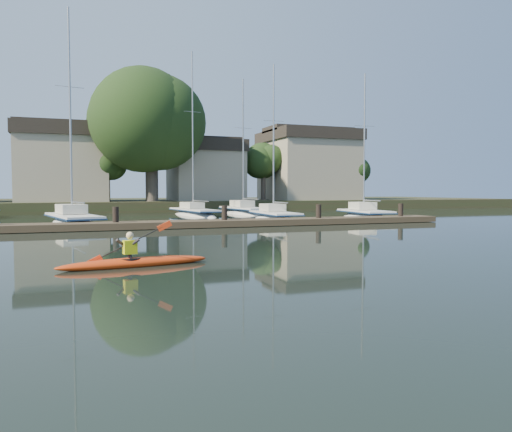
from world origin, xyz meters
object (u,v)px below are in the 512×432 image
object	(u,v)px
kayak	(134,261)
sailboat_4	(365,221)
sailboat_7	(244,216)
dock	(172,224)
sailboat_1	(73,228)
sailboat_6	(194,218)
sailboat_3	(274,222)

from	to	relation	value
kayak	sailboat_4	size ratio (longest dim) A/B	0.35
sailboat_4	sailboat_7	xyz separation A→B (m)	(-6.31, 8.89, 0.00)
dock	sailboat_1	bearing A→B (deg)	139.48
sailboat_1	sailboat_6	bearing A→B (deg)	29.62
kayak	sailboat_3	xyz separation A→B (m)	(11.61, 18.27, -0.34)
sailboat_3	sailboat_7	size ratio (longest dim) A/B	0.93
sailboat_1	kayak	bearing A→B (deg)	-96.55
sailboat_7	sailboat_4	bearing A→B (deg)	-60.95
sailboat_3	sailboat_6	bearing A→B (deg)	119.57
sailboat_1	sailboat_6	distance (m)	12.32
kayak	sailboat_7	size ratio (longest dim) A/B	0.33
sailboat_1	sailboat_7	world-z (taller)	sailboat_1
dock	sailboat_4	bearing A→B (deg)	15.92
kayak	sailboat_6	distance (m)	27.08
sailboat_3	sailboat_4	xyz separation A→B (m)	(6.95, -0.53, -0.01)
dock	sailboat_7	bearing A→B (deg)	56.59
dock	sailboat_3	size ratio (longest dim) A/B	2.85
kayak	sailboat_3	world-z (taller)	sailboat_3
sailboat_1	sailboat_3	size ratio (longest dim) A/B	1.19
sailboat_7	kayak	bearing A→B (deg)	-121.00
sailboat_3	sailboat_6	distance (m)	8.62
sailboat_4	sailboat_6	distance (m)	13.62
sailboat_6	sailboat_7	bearing A→B (deg)	1.35
sailboat_6	sailboat_3	bearing A→B (deg)	-70.19
dock	sailboat_4	xyz separation A→B (m)	(15.00, 4.28, -0.40)
sailboat_7	sailboat_6	bearing A→B (deg)	-177.83
kayak	sailboat_6	size ratio (longest dim) A/B	0.29
sailboat_1	sailboat_6	world-z (taller)	sailboat_6
sailboat_3	sailboat_6	xyz separation A→B (m)	(-3.91, 7.69, 0.01)
kayak	sailboat_6	xyz separation A→B (m)	(7.70, 25.96, -0.33)
sailboat_1	sailboat_4	bearing A→B (deg)	-11.86
kayak	sailboat_3	size ratio (longest dim) A/B	0.35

